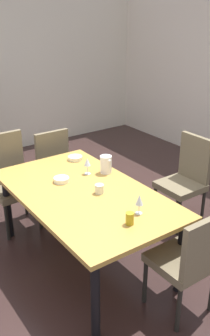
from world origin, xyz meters
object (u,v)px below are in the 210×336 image
Objects in this scene: chair_head_far at (186,177)px; pitcher_corner at (106,164)px; dining_table at (84,199)px; chair_right_far at (189,258)px; wine_glass_near_shelf at (139,200)px; serving_bowl_rear at (61,180)px; wine_glass_front at (87,163)px; chair_left_near at (10,178)px; chair_left_far at (58,168)px; cup_east at (99,189)px; cup_center at (130,218)px; serving_bowl_south at (75,158)px.

pitcher_corner is at bearing 75.28° from chair_head_far.
chair_right_far is at bearing 15.77° from dining_table.
wine_glass_near_shelf is 0.91m from serving_bowl_rear.
dining_table is 1.99× the size of chair_right_far.
wine_glass_front is 1.13× the size of serving_bowl_rear.
chair_left_far is at bearing 179.17° from chair_left_near.
pitcher_corner is at bearing 118.66° from dining_table.
pitcher_corner is at bearing 64.26° from wine_glass_front.
chair_left_far reaches higher than dining_table.
pitcher_corner reaches higher than chair_right_far.
chair_right_far is 5.20× the size of pitcher_corner.
chair_left_near is 1.11m from pitcher_corner.
chair_head_far is 1.00m from pitcher_corner.
cup_east is at bearing 108.76° from chair_left_near.
chair_right_far is 1.30m from pitcher_corner.
serving_bowl_rear is (0.75, 0.23, 0.21)m from chair_left_near.
cup_center is (1.70, -0.29, 0.27)m from chair_left_far.
dining_table is 1.84× the size of chair_head_far.
wine_glass_near_shelf is 1.14× the size of serving_bowl_rear.
dining_table is 0.68m from cup_center.
serving_bowl_south is 0.48m from pitcher_corner.
chair_right_far is 11.24× the size of cup_east.
wine_glass_near_shelf is at bearing 115.65° from chair_head_far.
serving_bowl_rear is at bearing 106.80° from chair_left_near.
cup_east is 0.46× the size of pitcher_corner.
chair_left_near is 12.71× the size of cup_east.
pitcher_corner reaches higher than cup_east.
chair_head_far is at bearing 73.49° from wine_glass_front.
chair_head_far is 1.18m from wine_glass_front.
chair_left_near is 1.23m from cup_east.
chair_head_far reaches higher than dining_table.
cup_center is (0.08, -0.16, -0.07)m from wine_glass_near_shelf.
dining_table is 1.76× the size of chair_left_near.
cup_center is (1.35, -0.33, 0.03)m from serving_bowl_south.
cup_center is at bearing 115.78° from chair_head_far.
pitcher_corner reaches higher than serving_bowl_south.
cup_east is at bearing -172.91° from wine_glass_near_shelf.
chair_head_far is (1.05, 1.04, 0.02)m from chair_left_far.
serving_bowl_rear is at bearing -167.49° from dining_table.
dining_table is at bearing 89.07° from chair_head_far.
wine_glass_front is 0.32m from serving_bowl_rear.
cup_east is at bearing 22.33° from serving_bowl_rear.
serving_bowl_rear is at bearing -88.18° from wine_glass_front.
wine_glass_near_shelf is at bearing -17.03° from pitcher_corner.
pitcher_corner is at bearing 136.96° from cup_east.
cup_center is 0.98m from pitcher_corner.
serving_bowl_south is (0.36, 0.62, 0.21)m from chair_left_near.
dining_table is at bearing -38.10° from wine_glass_front.
pitcher_corner is (0.82, 0.70, 0.28)m from chair_left_near.
chair_left_near is (-0.01, -0.58, 0.03)m from chair_left_far.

